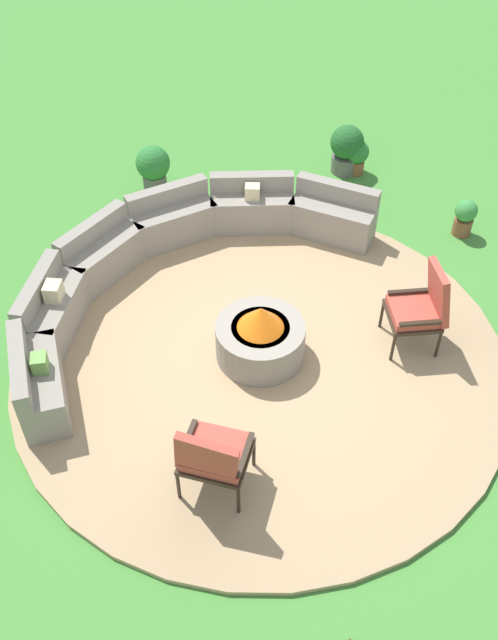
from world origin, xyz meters
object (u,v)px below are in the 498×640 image
at_px(lounge_chair_front_right, 422,306).
at_px(potted_plant_3, 347,147).
at_px(potted_plant_2, 153,166).
at_px(fire_pit, 260,337).
at_px(potted_plant_1, 357,155).
at_px(potted_plant_0, 465,216).
at_px(curved_stone_bench, 166,260).
at_px(lounge_chair_front_left, 213,455).

bearing_deg(lounge_chair_front_right, potted_plant_3, 1.28).
xyz_separation_m(potted_plant_2, potted_plant_3, (2.49, -1.43, 0.04)).
bearing_deg(potted_plant_3, fire_pit, -147.64).
bearing_deg(fire_pit, potted_plant_1, 30.06).
relative_size(lounge_chair_front_right, potted_plant_0, 2.01).
bearing_deg(curved_stone_bench, potted_plant_1, 4.87).
height_order(potted_plant_0, potted_plant_2, potted_plant_2).
bearing_deg(curved_stone_bench, potted_plant_3, 7.22).
bearing_deg(curved_stone_bench, lounge_chair_front_right, -58.91).
xyz_separation_m(fire_pit, potted_plant_0, (3.60, 0.07, -0.05)).
bearing_deg(potted_plant_3, lounge_chair_front_left, -146.29).
height_order(fire_pit, potted_plant_3, fire_pit).
height_order(lounge_chair_front_left, lounge_chair_front_right, lounge_chair_front_right).
distance_m(potted_plant_1, potted_plant_2, 3.01).
bearing_deg(potted_plant_2, potted_plant_0, -53.21).
relative_size(lounge_chair_front_left, potted_plant_3, 1.39).
bearing_deg(lounge_chair_front_right, potted_plant_2, 39.97).
bearing_deg(potted_plant_2, potted_plant_3, -29.85).
bearing_deg(potted_plant_3, potted_plant_0, -85.67).
relative_size(potted_plant_0, potted_plant_2, 0.80).
distance_m(fire_pit, lounge_chair_front_right, 1.82).
xyz_separation_m(curved_stone_bench, lounge_chair_front_right, (1.61, -2.68, 0.24)).
relative_size(curved_stone_bench, potted_plant_3, 7.00).
distance_m(lounge_chair_front_left, potted_plant_0, 5.17).
relative_size(lounge_chair_front_left, potted_plant_0, 1.94).
xyz_separation_m(curved_stone_bench, potted_plant_2, (1.04, 1.87, -0.00)).
height_order(fire_pit, lounge_chair_front_left, lounge_chair_front_left).
distance_m(lounge_chair_front_right, potted_plant_0, 2.33).
relative_size(lounge_chair_front_right, potted_plant_2, 1.61).
bearing_deg(potted_plant_3, lounge_chair_front_right, -121.45).
bearing_deg(lounge_chair_front_right, potted_plant_1, -1.06).
bearing_deg(lounge_chair_front_left, potted_plant_1, 86.18).
height_order(curved_stone_bench, lounge_chair_front_right, lounge_chair_front_right).
height_order(potted_plant_1, potted_plant_2, potted_plant_2).
distance_m(fire_pit, curved_stone_bench, 1.74).
relative_size(potted_plant_2, potted_plant_3, 0.89).
distance_m(lounge_chair_front_right, potted_plant_3, 3.67).
distance_m(potted_plant_0, potted_plant_3, 2.12).
relative_size(lounge_chair_front_right, potted_plant_1, 1.98).
xyz_separation_m(fire_pit, potted_plant_3, (3.44, 2.18, 0.07)).
height_order(potted_plant_1, potted_plant_3, potted_plant_3).
height_order(curved_stone_bench, potted_plant_0, curved_stone_bench).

